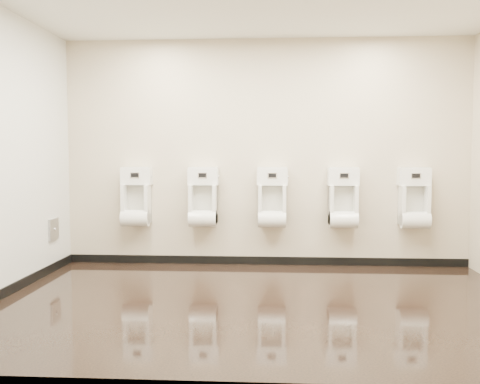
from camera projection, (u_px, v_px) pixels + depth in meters
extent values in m
cube|color=black|center=(262.00, 303.00, 4.98)|extent=(5.00, 3.50, 0.00)
cube|color=beige|center=(265.00, 153.00, 6.62)|extent=(5.00, 0.02, 2.80)
cube|color=beige|center=(257.00, 151.00, 3.14)|extent=(5.00, 0.02, 2.80)
cube|color=black|center=(265.00, 261.00, 6.71)|extent=(5.00, 0.02, 0.10)
cube|color=black|center=(3.00, 293.00, 5.13)|extent=(0.02, 3.50, 0.10)
cube|color=#9E9EA3|center=(53.00, 229.00, 6.29)|extent=(0.03, 0.25, 0.25)
cylinder|color=silver|center=(55.00, 229.00, 6.29)|extent=(0.02, 0.04, 0.04)
cube|color=white|center=(136.00, 204.00, 6.64)|extent=(0.34, 0.24, 0.48)
cube|color=silver|center=(138.00, 200.00, 6.72)|extent=(0.25, 0.01, 0.36)
cylinder|color=white|center=(135.00, 218.00, 6.59)|extent=(0.34, 0.21, 0.21)
cube|color=white|center=(137.00, 176.00, 6.65)|extent=(0.37, 0.18, 0.21)
cube|color=black|center=(135.00, 175.00, 6.56)|extent=(0.09, 0.01, 0.05)
cube|color=silver|center=(135.00, 175.00, 6.56)|extent=(0.11, 0.01, 0.07)
cylinder|color=silver|center=(152.00, 176.00, 6.64)|extent=(0.01, 0.03, 0.03)
cube|color=white|center=(203.00, 204.00, 6.59)|extent=(0.34, 0.24, 0.48)
cube|color=silver|center=(204.00, 200.00, 6.67)|extent=(0.25, 0.01, 0.36)
cylinder|color=white|center=(203.00, 219.00, 6.54)|extent=(0.34, 0.21, 0.21)
cube|color=white|center=(203.00, 177.00, 6.60)|extent=(0.37, 0.18, 0.21)
cube|color=black|center=(202.00, 175.00, 6.51)|extent=(0.09, 0.01, 0.05)
cube|color=silver|center=(202.00, 175.00, 6.51)|extent=(0.11, 0.01, 0.07)
cylinder|color=silver|center=(219.00, 177.00, 6.59)|extent=(0.01, 0.03, 0.03)
cube|color=white|center=(272.00, 205.00, 6.54)|extent=(0.34, 0.24, 0.48)
cube|color=silver|center=(272.00, 201.00, 6.62)|extent=(0.25, 0.01, 0.36)
cylinder|color=white|center=(272.00, 219.00, 6.49)|extent=(0.34, 0.21, 0.21)
cube|color=white|center=(272.00, 177.00, 6.55)|extent=(0.37, 0.18, 0.21)
cube|color=black|center=(272.00, 175.00, 6.45)|extent=(0.09, 0.01, 0.05)
cube|color=silver|center=(272.00, 175.00, 6.46)|extent=(0.11, 0.01, 0.07)
cylinder|color=silver|center=(288.00, 177.00, 6.54)|extent=(0.01, 0.03, 0.03)
cube|color=white|center=(343.00, 205.00, 6.49)|extent=(0.34, 0.24, 0.48)
cube|color=silver|center=(342.00, 201.00, 6.56)|extent=(0.25, 0.01, 0.36)
cylinder|color=white|center=(344.00, 220.00, 6.44)|extent=(0.34, 0.21, 0.21)
cube|color=white|center=(343.00, 177.00, 6.50)|extent=(0.37, 0.18, 0.21)
cube|color=black|center=(344.00, 176.00, 6.40)|extent=(0.09, 0.01, 0.05)
cube|color=silver|center=(344.00, 176.00, 6.41)|extent=(0.11, 0.01, 0.07)
cylinder|color=silver|center=(359.00, 177.00, 6.49)|extent=(0.01, 0.03, 0.03)
cube|color=white|center=(414.00, 205.00, 6.44)|extent=(0.34, 0.24, 0.48)
cube|color=silver|center=(412.00, 202.00, 6.51)|extent=(0.25, 0.01, 0.36)
cylinder|color=white|center=(415.00, 220.00, 6.39)|extent=(0.34, 0.21, 0.21)
cube|color=white|center=(414.00, 177.00, 6.45)|extent=(0.37, 0.18, 0.21)
cube|color=black|center=(416.00, 176.00, 6.35)|extent=(0.09, 0.01, 0.05)
cube|color=silver|center=(416.00, 176.00, 6.35)|extent=(0.11, 0.01, 0.07)
cylinder|color=silver|center=(430.00, 177.00, 6.43)|extent=(0.01, 0.03, 0.03)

